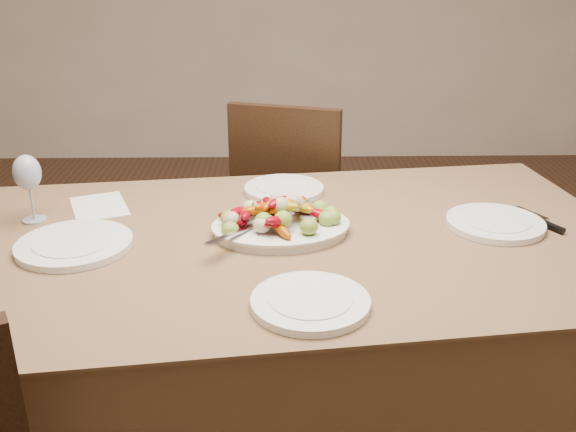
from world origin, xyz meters
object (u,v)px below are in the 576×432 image
(dining_table, at_px, (288,357))
(plate_near, at_px, (310,303))
(wine_glass, at_px, (29,187))
(plate_right, at_px, (495,224))
(serving_platter, at_px, (281,230))
(chair_far, at_px, (298,211))
(plate_far, at_px, (284,189))
(plate_left, at_px, (74,245))

(dining_table, xyz_separation_m, plate_near, (0.04, -0.36, 0.39))
(dining_table, distance_m, wine_glass, 0.87)
(plate_right, relative_size, wine_glass, 1.30)
(dining_table, height_order, serving_platter, serving_platter)
(plate_right, distance_m, wine_glass, 1.29)
(chair_far, distance_m, wine_glass, 1.15)
(plate_right, relative_size, plate_far, 1.06)
(chair_far, xyz_separation_m, plate_right, (0.52, -0.83, 0.29))
(plate_left, height_order, plate_far, same)
(chair_far, xyz_separation_m, serving_platter, (-0.07, -0.86, 0.30))
(chair_far, distance_m, plate_right, 1.02)
(plate_right, xyz_separation_m, plate_near, (-0.53, -0.42, 0.00))
(serving_platter, distance_m, plate_far, 0.32)
(dining_table, xyz_separation_m, plate_left, (-0.55, -0.05, 0.39))
(serving_platter, xyz_separation_m, plate_right, (0.59, 0.04, -0.00))
(plate_near, bearing_deg, wine_glass, 147.21)
(plate_far, distance_m, plate_near, 0.70)
(chair_far, xyz_separation_m, plate_left, (-0.60, -0.94, 0.29))
(serving_platter, relative_size, plate_near, 1.39)
(dining_table, relative_size, plate_left, 6.28)
(dining_table, bearing_deg, plate_far, 91.01)
(plate_far, bearing_deg, serving_platter, -92.20)
(dining_table, bearing_deg, plate_right, 6.23)
(plate_near, bearing_deg, plate_left, 152.73)
(chair_far, relative_size, plate_far, 3.80)
(plate_left, bearing_deg, plate_near, -27.27)
(dining_table, xyz_separation_m, wine_glass, (-0.71, 0.13, 0.48))
(dining_table, height_order, chair_far, chair_far)
(plate_right, bearing_deg, dining_table, -173.77)
(dining_table, distance_m, plate_far, 0.52)
(serving_platter, relative_size, plate_right, 1.35)
(chair_far, bearing_deg, serving_platter, 102.83)
(plate_left, relative_size, plate_far, 1.17)
(plate_near, bearing_deg, chair_far, 89.27)
(plate_far, bearing_deg, wine_glass, -162.78)
(plate_far, bearing_deg, plate_left, -143.58)
(plate_near, xyz_separation_m, wine_glass, (-0.75, 0.48, 0.09))
(wine_glass, bearing_deg, plate_right, -2.91)
(wine_glass, bearing_deg, serving_platter, -8.35)
(plate_near, distance_m, wine_glass, 0.90)
(chair_far, xyz_separation_m, plate_near, (-0.02, -1.25, 0.29))
(chair_far, bearing_deg, plate_near, 107.06)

